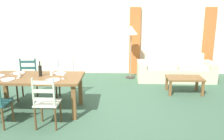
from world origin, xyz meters
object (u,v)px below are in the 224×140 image
Objects in this scene: dining_chair_near_right at (47,103)px; wine_glass_near_left at (17,73)px; dining_chair_far_left at (27,79)px; dining_chair_far_right at (65,79)px; coffee_cup_primary at (52,73)px; standing_lamp at (131,33)px; coffee_cup_secondary at (20,74)px; couch at (175,71)px; wine_glass_near_right at (63,74)px; wine_bottle at (40,71)px; coffee_table at (184,80)px; dining_table at (36,81)px.

dining_chair_near_right reaches higher than wine_glass_near_left.
dining_chair_far_right is at bearing 2.89° from dining_chair_far_left.
coffee_cup_primary is at bearing 19.81° from wine_glass_near_left.
wine_glass_near_left is at bearing -130.61° from standing_lamp.
couch is (3.75, 2.45, -0.50)m from coffee_cup_secondary.
wine_glass_near_left is 0.91m from wine_glass_near_right.
coffee_cup_primary is (0.79, -0.63, 0.32)m from dining_chair_far_left.
wine_glass_near_right is 0.39m from coffee_cup_primary.
wine_bottle is at bearing 6.00° from coffee_cup_secondary.
wine_bottle is 3.51× the size of coffee_cup_primary.
standing_lamp is (2.40, 2.64, 0.62)m from coffee_cup_secondary.
dining_chair_far_right is at bearing -171.00° from coffee_table.
standing_lamp is (1.63, 3.36, 0.93)m from dining_chair_near_right.
dining_chair_far_left reaches higher than coffee_cup_secondary.
coffee_cup_primary is at bearing 98.47° from dining_chair_near_right.
standing_lamp is at bearing 133.32° from coffee_table.
dining_table is 21.11× the size of coffee_cup_secondary.
dining_table is at bearing -56.62° from dining_chair_far_left.
wine_bottle is at bearing -127.36° from standing_lamp.
wine_bottle is (-0.34, -0.72, 0.39)m from dining_chair_far_right.
dining_chair_far_left reaches higher than coffee_cup_primary.
standing_lamp is (2.38, 2.77, 0.55)m from wine_glass_near_left.
dining_chair_near_right is 1.07× the size of coffee_table.
dining_chair_near_right reaches higher than wine_glass_near_right.
coffee_table is (3.87, 0.51, -0.12)m from dining_chair_far_left.
wine_bottle reaches higher than dining_chair_near_right.
dining_chair_far_left is 0.97m from wine_bottle.
wine_glass_near_right is (0.51, -0.20, -0.01)m from wine_bottle.
dining_chair_far_right is 1.13m from coffee_cup_secondary.
standing_lamp is at bearing 62.33° from wine_glass_near_right.
coffee_table is at bearing 20.47° from coffee_cup_primary.
couch is (3.11, 2.36, -0.50)m from coffee_cup_primary.
wine_bottle is at bearing 24.38° from wine_glass_near_left.
standing_lamp reaches higher than wine_glass_near_right.
standing_lamp is (2.07, 2.64, 0.75)m from dining_table.
dining_chair_near_right is 1.00× the size of dining_chair_far_left.
wine_bottle is 1.96× the size of wine_glass_near_right.
dining_table is at bearing 120.95° from dining_chair_near_right.
dining_chair_far_left is at bearing -177.11° from dining_chair_far_right.
coffee_cup_primary is 0.05× the size of standing_lamp.
coffee_table is (3.72, 1.24, -0.44)m from coffee_cup_secondary.
dining_table is 3.62m from coffee_table.
dining_chair_near_right reaches higher than dining_table.
wine_bottle reaches higher than couch.
coffee_table is at bearing 33.62° from dining_chair_near_right.
wine_glass_near_left is 0.10× the size of standing_lamp.
wine_glass_near_left is 0.18× the size of coffee_table.
dining_table is 21.11× the size of coffee_cup_primary.
dining_chair_far_left is 0.91m from dining_chair_far_right.
dining_chair_near_right is at bearing -146.38° from coffee_table.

